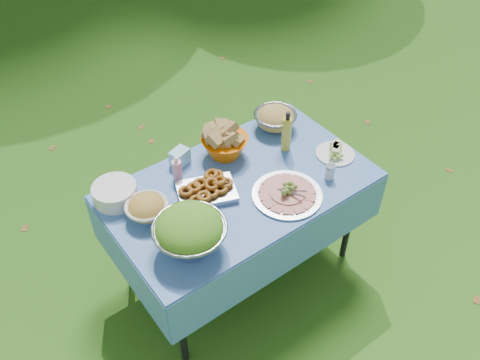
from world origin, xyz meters
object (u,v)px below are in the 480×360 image
bread_bowl (225,142)px  oil_bottle (287,131)px  charcuterie_platter (288,190)px  plate_stack (115,193)px  picnic_table (240,230)px  pasta_bowl_steel (275,118)px  salad_bowl (190,231)px

bread_bowl → oil_bottle: oil_bottle is taller
bread_bowl → charcuterie_platter: bearing=-81.8°
plate_stack → picnic_table: bearing=-26.6°
pasta_bowl_steel → charcuterie_platter: bearing=-123.2°
salad_bowl → pasta_bowl_steel: (0.94, 0.50, -0.05)m
picnic_table → bread_bowl: bearing=72.2°
charcuterie_platter → oil_bottle: 0.41m
picnic_table → plate_stack: plate_stack is taller
picnic_table → pasta_bowl_steel: size_ratio=5.61×
pasta_bowl_steel → salad_bowl: bearing=-151.9°
bread_bowl → oil_bottle: (0.32, -0.17, 0.04)m
picnic_table → charcuterie_platter: size_ratio=3.82×
oil_bottle → bread_bowl: bearing=151.8°
oil_bottle → picnic_table: bearing=-167.8°
bread_bowl → salad_bowl: bearing=-138.7°
picnic_table → salad_bowl: salad_bowl is taller
pasta_bowl_steel → oil_bottle: 0.23m
salad_bowl → charcuterie_platter: bearing=-0.7°
salad_bowl → bread_bowl: size_ratio=1.29×
salad_bowl → bread_bowl: (0.54, 0.48, -0.02)m
plate_stack → pasta_bowl_steel: 1.09m
charcuterie_platter → oil_bottle: bearing=50.9°
bread_bowl → plate_stack: bearing=176.6°
charcuterie_platter → oil_bottle: (0.25, 0.31, 0.09)m
plate_stack → salad_bowl: bearing=-74.3°
picnic_table → bread_bowl: size_ratio=5.24×
picnic_table → salad_bowl: bearing=-154.8°
plate_stack → oil_bottle: (1.01, -0.21, 0.08)m
salad_bowl → charcuterie_platter: salad_bowl is taller
picnic_table → plate_stack: (-0.60, 0.30, 0.43)m
picnic_table → oil_bottle: bearing=12.2°
pasta_bowl_steel → charcuterie_platter: pasta_bowl_steel is taller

